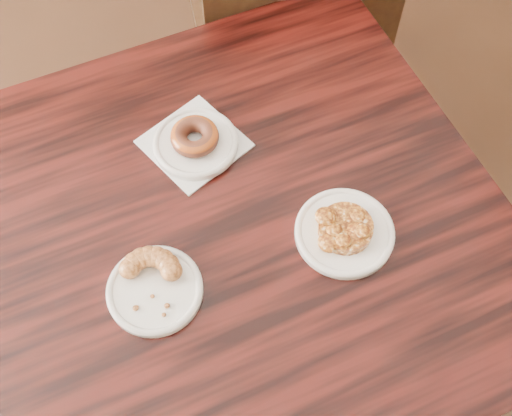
{
  "coord_description": "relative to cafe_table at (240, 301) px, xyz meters",
  "views": [
    {
      "loc": [
        -0.03,
        -0.7,
        1.74
      ],
      "look_at": [
        0.03,
        -0.18,
        0.8
      ],
      "focal_mm": 45.0,
      "sensor_mm": 36.0,
      "label": 1
    }
  ],
  "objects": [
    {
      "name": "floor",
      "position": [
        0.01,
        0.18,
        -0.38
      ],
      "size": [
        5.0,
        5.0,
        0.0
      ],
      "primitive_type": "plane",
      "color": "black",
      "rests_on": "ground"
    },
    {
      "name": "plate_cruller",
      "position": [
        -0.14,
        -0.11,
        0.38
      ],
      "size": [
        0.16,
        0.16,
        0.01
      ],
      "primitive_type": "cylinder",
      "color": "white",
      "rests_on": "cafe_table"
    },
    {
      "name": "cruller_fragment",
      "position": [
        -0.14,
        -0.11,
        0.4
      ],
      "size": [
        0.12,
        0.12,
        0.03
      ],
      "primitive_type": null,
      "color": "brown",
      "rests_on": "plate_cruller"
    },
    {
      "name": "glazed_donut",
      "position": [
        -0.06,
        0.17,
        0.41
      ],
      "size": [
        0.09,
        0.09,
        0.03
      ],
      "primitive_type": "torus",
      "color": "maroon",
      "rests_on": "plate_donut"
    },
    {
      "name": "cafe_table",
      "position": [
        0.0,
        0.0,
        0.0
      ],
      "size": [
        1.16,
        1.16,
        0.75
      ],
      "primitive_type": "cube",
      "rotation": [
        0.0,
        0.0,
        0.3
      ],
      "color": "black",
      "rests_on": "floor"
    },
    {
      "name": "napkin",
      "position": [
        -0.06,
        0.17,
        0.38
      ],
      "size": [
        0.23,
        0.23,
        0.0
      ],
      "primitive_type": "cube",
      "rotation": [
        0.0,
        0.0,
        0.63
      ],
      "color": "silver",
      "rests_on": "cafe_table"
    },
    {
      "name": "apple_fritter",
      "position": [
        0.18,
        -0.04,
        0.4
      ],
      "size": [
        0.13,
        0.13,
        0.03
      ],
      "primitive_type": null,
      "color": "#451907",
      "rests_on": "plate_fritter"
    },
    {
      "name": "plate_donut",
      "position": [
        -0.06,
        0.17,
        0.39
      ],
      "size": [
        0.16,
        0.16,
        0.01
      ],
      "primitive_type": "cylinder",
      "color": "white",
      "rests_on": "napkin"
    },
    {
      "name": "chair_far",
      "position": [
        0.19,
        0.76,
        0.08
      ],
      "size": [
        0.54,
        0.54,
        0.9
      ],
      "primitive_type": null,
      "rotation": [
        0.0,
        0.0,
        3.23
      ],
      "color": "black",
      "rests_on": "floor"
    },
    {
      "name": "plate_fritter",
      "position": [
        0.18,
        -0.04,
        0.38
      ],
      "size": [
        0.17,
        0.17,
        0.01
      ],
      "primitive_type": "cylinder",
      "color": "white",
      "rests_on": "cafe_table"
    }
  ]
}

